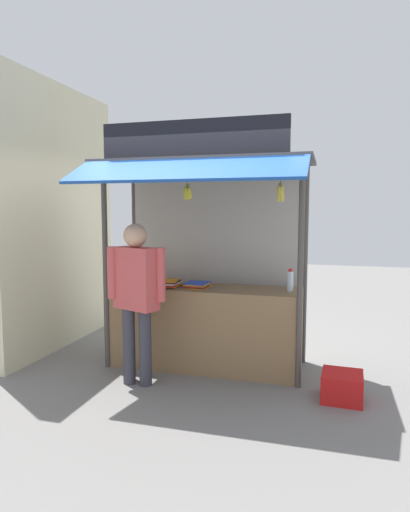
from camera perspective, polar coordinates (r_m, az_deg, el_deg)
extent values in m
plane|color=slate|center=(5.14, 0.00, -14.05)|extent=(20.00, 20.00, 0.00)
cube|color=olive|center=(5.00, 0.00, -9.18)|extent=(2.11, 0.62, 0.90)
cylinder|color=#4C4742|center=(4.99, -12.72, -1.53)|extent=(0.06, 0.06, 2.24)
cylinder|color=#4C4742|center=(4.39, 12.21, -2.51)|extent=(0.06, 0.06, 2.24)
cylinder|color=#4C4742|center=(5.66, -9.02, -0.58)|extent=(0.06, 0.06, 2.24)
cylinder|color=#4C4742|center=(5.15, 12.77, -1.30)|extent=(0.06, 0.06, 2.24)
cube|color=#B7B2A8|center=(5.31, 1.35, -1.20)|extent=(2.06, 0.04, 2.19)
cube|color=#3F3F44|center=(4.83, -0.09, 11.97)|extent=(2.31, 0.96, 0.04)
cube|color=#194799|center=(4.12, -2.95, 11.10)|extent=(2.27, 0.51, 0.26)
cube|color=black|center=(4.45, -1.68, 15.02)|extent=(1.89, 0.04, 0.35)
cylinder|color=#59544C|center=(4.46, -1.47, 11.18)|extent=(2.00, 0.02, 0.02)
cylinder|color=silver|center=(5.22, -7.93, -1.96)|extent=(0.09, 0.09, 0.28)
cylinder|color=blue|center=(5.20, -7.95, -0.22)|extent=(0.06, 0.06, 0.04)
cylinder|color=silver|center=(5.22, -9.83, -2.31)|extent=(0.07, 0.07, 0.22)
cylinder|color=red|center=(5.20, -9.86, -0.93)|extent=(0.05, 0.05, 0.03)
cylinder|color=silver|center=(4.76, 10.94, -3.21)|extent=(0.07, 0.07, 0.21)
cylinder|color=red|center=(4.75, 10.97, -1.80)|extent=(0.04, 0.04, 0.03)
cube|color=black|center=(4.95, -4.53, -3.95)|extent=(0.21, 0.29, 0.01)
cube|color=orange|center=(4.96, -4.45, -3.82)|extent=(0.19, 0.27, 0.01)
cube|color=red|center=(4.95, -4.65, -3.74)|extent=(0.21, 0.29, 0.01)
cube|color=red|center=(4.96, -4.60, -3.61)|extent=(0.20, 0.28, 0.01)
cube|color=white|center=(4.94, -4.51, -3.48)|extent=(0.20, 0.28, 0.01)
cube|color=black|center=(4.94, -4.55, -3.33)|extent=(0.20, 0.28, 0.01)
cube|color=orange|center=(4.94, -4.64, -3.20)|extent=(0.22, 0.29, 0.01)
cube|color=orange|center=(4.90, -1.01, -4.03)|extent=(0.27, 0.29, 0.01)
cube|color=black|center=(4.91, -1.13, -3.90)|extent=(0.26, 0.29, 0.01)
cube|color=red|center=(4.91, -1.16, -3.81)|extent=(0.27, 0.29, 0.01)
cube|color=orange|center=(4.91, -1.06, -3.70)|extent=(0.26, 0.28, 0.01)
cube|color=yellow|center=(4.90, -1.01, -3.61)|extent=(0.26, 0.29, 0.01)
cube|color=blue|center=(4.89, -1.04, -3.49)|extent=(0.26, 0.28, 0.01)
cube|color=purple|center=(5.04, -8.69, -3.83)|extent=(0.24, 0.27, 0.01)
cube|color=orange|center=(5.02, -8.60, -3.78)|extent=(0.26, 0.29, 0.01)
cube|color=green|center=(5.02, -8.58, -3.67)|extent=(0.25, 0.28, 0.01)
cube|color=red|center=(5.01, -8.59, -3.56)|extent=(0.26, 0.28, 0.01)
cube|color=yellow|center=(5.02, -8.62, -3.45)|extent=(0.27, 0.29, 0.01)
cube|color=yellow|center=(5.01, -8.65, -3.36)|extent=(0.24, 0.26, 0.01)
cylinder|color=#332D23|center=(4.47, -2.30, 10.11)|extent=(0.01, 0.01, 0.13)
cylinder|color=olive|center=(4.46, -2.29, 9.00)|extent=(0.04, 0.04, 0.04)
ellipsoid|color=gold|center=(4.45, -2.01, 8.11)|extent=(0.05, 0.08, 0.14)
ellipsoid|color=gold|center=(4.48, -2.12, 8.07)|extent=(0.07, 0.06, 0.14)
ellipsoid|color=gold|center=(4.48, -2.34, 8.08)|extent=(0.08, 0.06, 0.14)
ellipsoid|color=gold|center=(4.47, -2.52, 8.07)|extent=(0.04, 0.08, 0.14)
ellipsoid|color=gold|center=(4.45, -2.53, 8.10)|extent=(0.08, 0.07, 0.14)
ellipsoid|color=gold|center=(4.44, -2.26, 8.10)|extent=(0.08, 0.06, 0.14)
cylinder|color=#332D23|center=(4.27, 9.73, 10.21)|extent=(0.01, 0.01, 0.14)
cylinder|color=olive|center=(4.27, 9.71, 9.03)|extent=(0.04, 0.04, 0.04)
ellipsoid|color=gold|center=(4.26, 10.00, 7.91)|extent=(0.04, 0.08, 0.16)
ellipsoid|color=gold|center=(4.28, 9.79, 7.90)|extent=(0.07, 0.04, 0.16)
ellipsoid|color=gold|center=(4.28, 9.52, 7.90)|extent=(0.06, 0.06, 0.16)
ellipsoid|color=gold|center=(4.25, 9.46, 7.91)|extent=(0.06, 0.06, 0.16)
ellipsoid|color=gold|center=(4.25, 9.78, 7.91)|extent=(0.07, 0.05, 0.16)
cylinder|color=#383842|center=(4.62, -9.79, -11.38)|extent=(0.12, 0.12, 0.78)
cylinder|color=#383842|center=(4.55, -7.72, -11.62)|extent=(0.12, 0.12, 0.78)
cube|color=#CC4C4C|center=(4.43, -8.90, -2.86)|extent=(0.50, 0.35, 0.62)
cylinder|color=#CC4C4C|center=(4.53, -11.88, -2.12)|extent=(0.10, 0.10, 0.52)
cylinder|color=#CC4C4C|center=(4.32, -5.80, -2.42)|extent=(0.10, 0.10, 0.52)
sphere|color=tan|center=(4.38, -8.99, 2.64)|extent=(0.23, 0.23, 0.23)
cube|color=red|center=(4.45, 17.28, -15.80)|extent=(0.38, 0.38, 0.26)
cube|color=beige|center=(5.98, -18.40, 4.72)|extent=(0.20, 2.40, 3.32)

